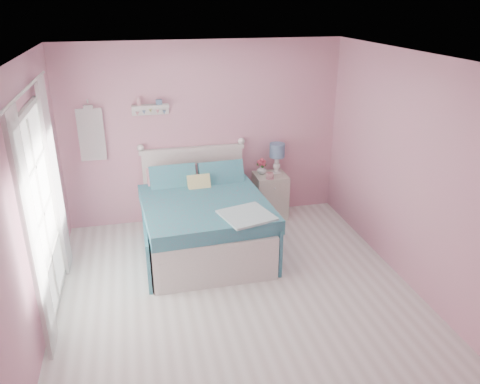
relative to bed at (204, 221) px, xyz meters
name	(u,v)px	position (x,y,z in m)	size (l,w,h in m)	color
floor	(240,300)	(0.19, -1.27, -0.39)	(4.50, 4.50, 0.00)	beige
room_shell	(240,166)	(0.19, -1.27, 1.19)	(4.50, 4.50, 4.50)	pink
bed	(204,221)	(0.00, 0.00, 0.00)	(1.62, 1.98, 1.13)	silver
nightstand	(270,195)	(1.13, 0.73, -0.05)	(0.47, 0.46, 0.68)	beige
table_lamp	(277,152)	(1.24, 0.80, 0.60)	(0.23, 0.23, 0.45)	white
vase	(262,169)	(1.01, 0.79, 0.36)	(0.14, 0.14, 0.14)	white
teacup	(270,176)	(1.07, 0.57, 0.33)	(0.11, 0.11, 0.09)	#C18189
roses	(262,162)	(1.01, 0.78, 0.47)	(0.14, 0.11, 0.12)	#D54861
wall_shelf	(150,107)	(-0.55, 0.92, 1.34)	(0.50, 0.15, 0.25)	silver
hanging_dress	(91,135)	(-1.36, 0.91, 1.01)	(0.34, 0.03, 0.72)	white
french_door	(42,215)	(-1.78, -0.87, 0.68)	(0.04, 1.32, 2.16)	silver
curtain_near	(33,239)	(-1.73, -1.62, 0.79)	(0.04, 0.40, 2.32)	white
curtain_far	(55,179)	(-1.73, -0.13, 0.79)	(0.04, 0.40, 2.32)	white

